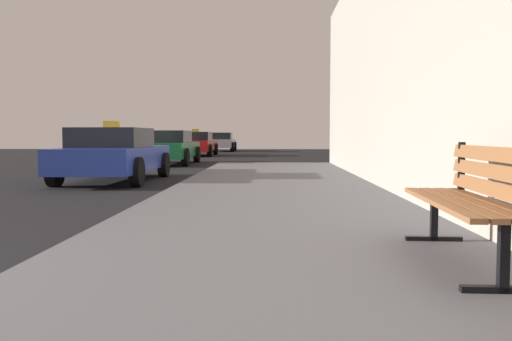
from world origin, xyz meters
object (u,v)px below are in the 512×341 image
bench (475,194)px  car_green (169,147)px  car_blue (114,154)px  car_red (196,144)px  car_silver (220,142)px

bench → car_green: bearing=110.5°
car_blue → car_green: (-0.17, 7.72, -0.00)m
bench → car_red: (-5.62, 25.05, -0.02)m
bench → car_silver: 33.49m
car_green → car_silver: size_ratio=1.14×
bench → car_silver: (-5.12, 33.10, -0.02)m
bench → car_red: size_ratio=0.42×
car_green → car_silver: (0.33, 16.62, -0.00)m
car_red → car_silver: car_red is taller
car_green → car_red: 8.58m
bench → car_blue: size_ratio=0.42×
bench → car_red: car_red is taller
car_blue → car_green: 7.72m
car_blue → car_silver: (0.16, 24.34, -0.00)m
bench → car_blue: (-5.28, 8.76, -0.02)m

